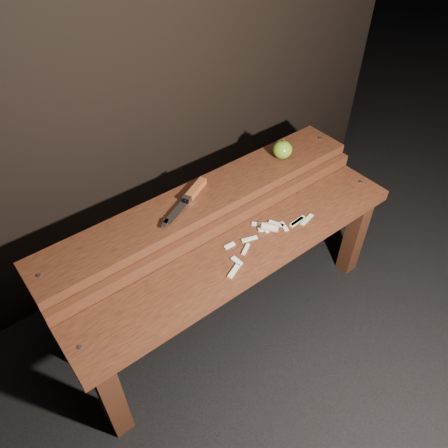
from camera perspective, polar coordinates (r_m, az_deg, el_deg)
ground at (r=1.73m, az=1.25°, el=-11.93°), size 60.00×60.00×0.00m
bench_front_tier at (r=1.43m, az=3.01°, el=-5.46°), size 1.20×0.20×0.42m
bench_rear_tier at (r=1.51m, az=-2.48°, el=1.19°), size 1.20×0.21×0.50m
apple at (r=1.62m, az=7.63°, el=9.61°), size 0.07×0.07×0.08m
knife at (r=1.44m, az=-4.32°, el=3.85°), size 0.24×0.13×0.02m
apple_scraps at (r=1.43m, az=5.67°, el=-1.03°), size 0.40×0.15×0.03m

